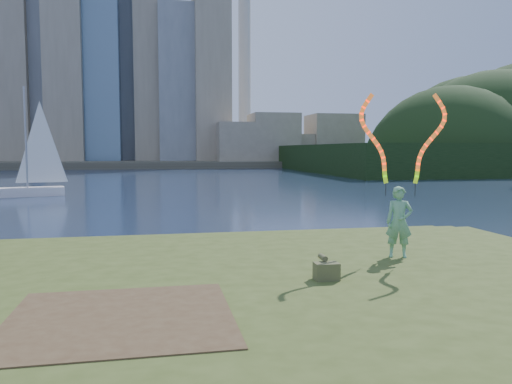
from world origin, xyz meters
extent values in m
plane|color=#19253E|center=(0.00, 0.00, 0.00)|extent=(320.00, 320.00, 0.00)
cube|color=#3A4A1A|center=(0.00, -2.50, 0.15)|extent=(20.00, 18.00, 0.30)
cube|color=#3A4A1A|center=(0.00, -2.20, 0.40)|extent=(17.00, 15.00, 0.30)
cube|color=#3A4A1A|center=(0.00, -2.00, 0.65)|extent=(14.00, 12.00, 0.30)
cube|color=#47331E|center=(-2.20, -3.20, 0.81)|extent=(3.20, 3.00, 0.02)
cube|color=#484335|center=(0.00, 95.00, 0.60)|extent=(320.00, 40.00, 1.20)
cylinder|color=silver|center=(18.00, 102.00, 30.20)|extent=(2.80, 2.80, 58.00)
imported|color=#127B39|center=(3.69, -0.16, 1.60)|extent=(0.68, 0.57, 1.60)
cylinder|color=black|center=(3.45, 0.04, 2.33)|extent=(0.02, 0.02, 0.30)
cylinder|color=black|center=(4.04, -0.19, 2.33)|extent=(0.02, 0.02, 0.30)
cube|color=#474828|center=(1.42, -1.75, 0.96)|extent=(0.45, 0.30, 0.32)
cylinder|color=#474828|center=(1.42, -1.53, 1.18)|extent=(0.11, 0.30, 0.11)
cube|color=white|center=(-10.56, 26.66, 0.28)|extent=(4.97, 2.57, 0.66)
cylinder|color=gray|center=(-10.56, 26.66, 3.99)|extent=(0.13, 0.13, 7.22)
camera|label=1|loc=(-1.64, -10.46, 3.22)|focal=35.00mm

